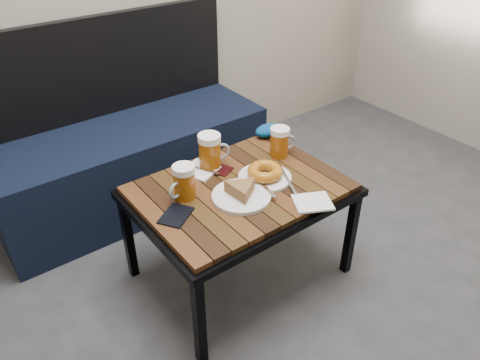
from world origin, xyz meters
TOP-DOWN VIEW (x-y plane):
  - bench at (-0.04, 1.76)m, footprint 1.40×0.50m
  - cafe_table at (0.08, 0.96)m, footprint 0.84×0.62m
  - beer_mug_left at (-0.14, 1.03)m, footprint 0.13×0.10m
  - beer_mug_centre at (0.07, 1.15)m, footprint 0.14×0.11m
  - beer_mug_right at (0.36, 1.05)m, footprint 0.13×0.09m
  - plate_pie at (0.03, 0.89)m, footprint 0.23×0.23m
  - plate_bagel at (0.19, 0.94)m, footprint 0.22×0.28m
  - napkin_left at (0.01, 1.15)m, footprint 0.17×0.17m
  - napkin_right at (0.23, 0.70)m, footprint 0.18×0.17m
  - passport_navy at (-0.23, 0.95)m, footprint 0.16×0.15m
  - passport_burgundy at (0.08, 1.12)m, footprint 0.12×0.13m
  - knit_pouch at (0.44, 1.22)m, footprint 0.13×0.09m

SIDE VIEW (x-z plane):
  - bench at x=-0.04m, z-range -0.20..0.75m
  - cafe_table at x=0.08m, z-range 0.19..0.66m
  - passport_burgundy at x=0.08m, z-range 0.47..0.48m
  - passport_navy at x=-0.23m, z-range 0.47..0.48m
  - napkin_right at x=0.23m, z-range 0.47..0.48m
  - napkin_left at x=0.01m, z-range 0.47..0.48m
  - plate_bagel at x=0.19m, z-range 0.47..0.53m
  - plate_pie at x=0.03m, z-range 0.47..0.53m
  - knit_pouch at x=0.44m, z-range 0.47..0.53m
  - beer_mug_right at x=0.36m, z-range 0.47..0.61m
  - beer_mug_left at x=-0.14m, z-range 0.47..0.61m
  - beer_mug_centre at x=0.07m, z-range 0.47..0.63m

